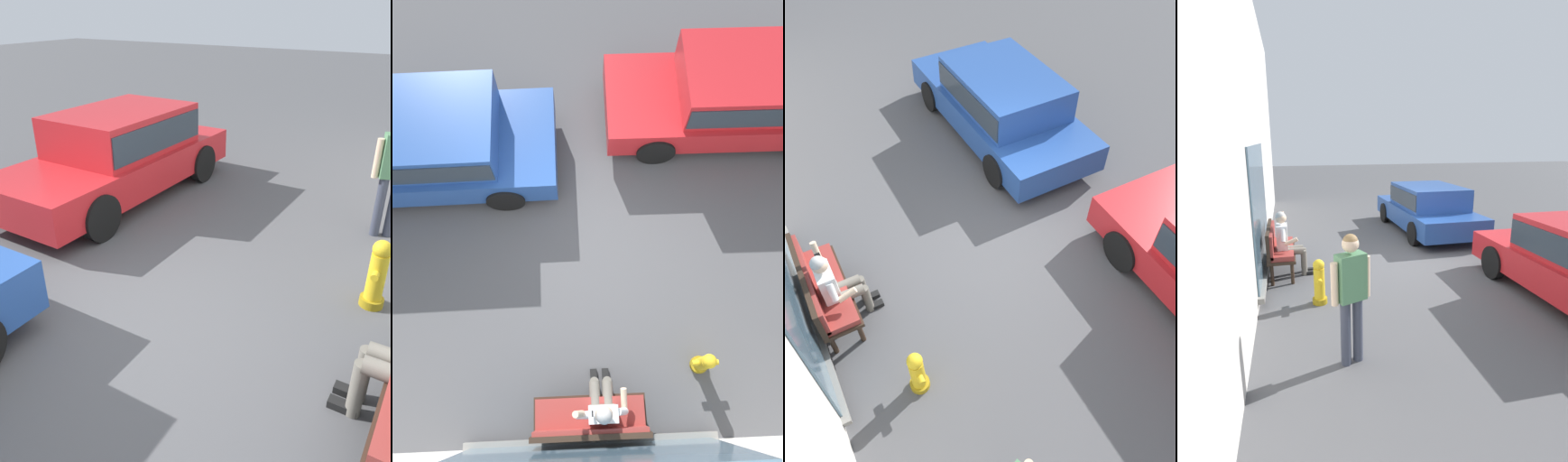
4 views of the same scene
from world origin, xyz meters
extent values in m
plane|color=#4C4C4F|center=(0.00, 0.00, 0.00)|extent=(60.00, 60.00, 0.00)
cube|color=gray|center=(0.01, 3.15, 0.18)|extent=(3.60, 0.12, 0.10)
cylinder|color=#332319|center=(0.71, 3.00, 0.21)|extent=(0.07, 0.07, 0.43)
cylinder|color=#332319|center=(-0.68, 3.00, 0.21)|extent=(0.07, 0.07, 0.43)
cylinder|color=#332319|center=(0.71, 2.61, 0.21)|extent=(0.07, 0.07, 0.43)
cylinder|color=#332319|center=(-0.68, 2.61, 0.21)|extent=(0.07, 0.07, 0.43)
cube|color=#332319|center=(0.01, 2.81, 0.46)|extent=(1.56, 0.55, 0.06)
cube|color=maroon|center=(0.01, 2.81, 0.54)|extent=(1.50, 0.49, 0.10)
cube|color=#332319|center=(0.01, 3.04, 0.76)|extent=(1.56, 0.07, 0.55)
cube|color=maroon|center=(0.01, 2.98, 0.76)|extent=(1.50, 0.06, 0.47)
cylinder|color=#6B665B|center=(-0.06, 2.57, 0.54)|extent=(0.15, 0.42, 0.15)
cylinder|color=#6B665B|center=(-0.06, 2.36, 0.27)|extent=(0.12, 0.12, 0.54)
cube|color=black|center=(-0.06, 2.28, 0.04)|extent=(0.10, 0.24, 0.07)
cylinder|color=#6B665B|center=(-0.24, 2.57, 0.54)|extent=(0.15, 0.42, 0.15)
cylinder|color=#6B665B|center=(-0.24, 2.36, 0.27)|extent=(0.12, 0.12, 0.54)
cube|color=black|center=(-0.24, 2.28, 0.04)|extent=(0.10, 0.24, 0.07)
cube|color=#6B665B|center=(-0.15, 2.78, 0.54)|extent=(0.34, 0.24, 0.14)
cube|color=silver|center=(-0.15, 2.78, 0.82)|extent=(0.38, 0.22, 0.56)
sphere|color=beige|center=(-0.15, 2.78, 1.24)|extent=(0.22, 0.22, 0.22)
sphere|color=#B7B2AD|center=(-0.15, 2.79, 1.27)|extent=(0.20, 0.20, 0.20)
cylinder|color=silver|center=(-0.39, 2.76, 0.93)|extent=(0.20, 0.10, 0.28)
cylinder|color=beige|center=(-0.44, 2.60, 0.81)|extent=(0.08, 0.27, 0.17)
cylinder|color=silver|center=(0.09, 2.78, 1.00)|extent=(0.25, 0.10, 0.22)
cylinder|color=beige|center=(0.16, 2.76, 1.19)|extent=(0.16, 0.08, 0.25)
cube|color=black|center=(-0.01, 2.76, 1.23)|extent=(0.02, 0.07, 0.15)
cylinder|color=black|center=(-1.32, -1.44, 0.34)|extent=(0.68, 0.19, 0.68)
cube|color=#23478E|center=(2.71, -1.53, 0.51)|extent=(4.62, 1.95, 0.54)
cube|color=#23478E|center=(2.53, -1.53, 1.11)|extent=(2.41, 1.69, 0.64)
cube|color=#28333D|center=(2.53, -1.53, 1.11)|extent=(2.36, 1.73, 0.45)
cylinder|color=black|center=(4.13, -0.60, 0.32)|extent=(0.65, 0.19, 0.65)
cylinder|color=black|center=(4.15, -2.42, 0.32)|extent=(0.65, 0.19, 0.65)
cylinder|color=black|center=(1.28, -0.63, 0.32)|extent=(0.65, 0.19, 0.65)
cylinder|color=black|center=(1.30, -2.45, 0.32)|extent=(0.65, 0.19, 0.65)
cylinder|color=olive|center=(-1.68, 2.16, 0.05)|extent=(0.26, 0.26, 0.10)
cylinder|color=gold|center=(-1.68, 2.16, 0.38)|extent=(0.19, 0.19, 0.55)
sphere|color=gold|center=(-1.68, 2.16, 0.71)|extent=(0.20, 0.20, 0.20)
cylinder|color=gold|center=(-1.82, 2.16, 0.46)|extent=(0.10, 0.08, 0.08)
cylinder|color=gold|center=(-1.54, 2.16, 0.46)|extent=(0.10, 0.08, 0.08)
camera|label=1|loc=(2.83, 2.60, 3.02)|focal=35.00mm
camera|label=2|loc=(0.04, 2.60, 7.19)|focal=35.00mm
camera|label=3|loc=(-4.18, 2.60, 5.81)|focal=35.00mm
camera|label=4|loc=(-7.57, 2.60, 2.85)|focal=28.00mm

